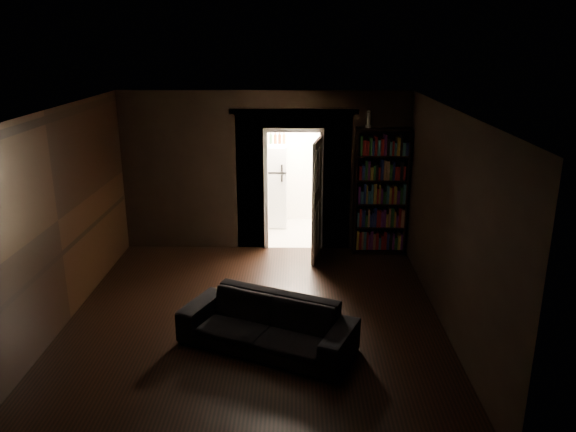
{
  "coord_description": "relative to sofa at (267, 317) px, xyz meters",
  "views": [
    {
      "loc": [
        0.57,
        -6.78,
        3.63
      ],
      "look_at": [
        0.44,
        0.9,
        1.19
      ],
      "focal_mm": 35.0,
      "sensor_mm": 36.0,
      "label": 1
    }
  ],
  "objects": [
    {
      "name": "ground",
      "position": [
        -0.21,
        0.69,
        -0.41
      ],
      "size": [
        5.5,
        5.5,
        0.0
      ],
      "primitive_type": "plane",
      "color": "black",
      "rests_on": "ground"
    },
    {
      "name": "bookshelf",
      "position": [
        1.79,
        3.28,
        0.69
      ],
      "size": [
        0.93,
        0.42,
        2.2
      ],
      "primitive_type": "cube",
      "rotation": [
        0.0,
        0.0,
        -0.11
      ],
      "color": "black",
      "rests_on": "ground"
    },
    {
      "name": "kitchen_alcove",
      "position": [
        0.29,
        4.56,
        0.8
      ],
      "size": [
        2.2,
        1.8,
        2.6
      ],
      "color": "#B1A99A",
      "rests_on": "ground"
    },
    {
      "name": "door",
      "position": [
        0.69,
        3.0,
        0.62
      ],
      "size": [
        0.2,
        0.85,
        2.05
      ],
      "primitive_type": "cube",
      "rotation": [
        0.0,
        0.0,
        1.4
      ],
      "color": "white",
      "rests_on": "ground"
    },
    {
      "name": "bottles",
      "position": [
        -0.16,
        4.81,
        1.38
      ],
      "size": [
        0.63,
        0.34,
        0.27
      ],
      "primitive_type": "cube",
      "rotation": [
        0.0,
        0.0,
        0.42
      ],
      "color": "black",
      "rests_on": "refrigerator"
    },
    {
      "name": "figurine",
      "position": [
        1.54,
        3.32,
        1.94
      ],
      "size": [
        0.12,
        0.12,
        0.29
      ],
      "primitive_type": "cube",
      "rotation": [
        0.0,
        0.0,
        0.37
      ],
      "color": "silver",
      "rests_on": "bookshelf"
    },
    {
      "name": "sofa",
      "position": [
        0.0,
        0.0,
        0.0
      ],
      "size": [
        2.31,
        1.69,
        0.82
      ],
      "primitive_type": "imported",
      "rotation": [
        0.0,
        0.0,
        -0.41
      ],
      "color": "black",
      "rests_on": "ground"
    },
    {
      "name": "refrigerator",
      "position": [
        -0.22,
        4.8,
        0.42
      ],
      "size": [
        0.95,
        0.91,
        1.65
      ],
      "primitive_type": "cube",
      "rotation": [
        0.0,
        0.0,
        -0.4
      ],
      "color": "white",
      "rests_on": "ground"
    },
    {
      "name": "room_walls",
      "position": [
        -0.22,
        1.76,
        1.27
      ],
      "size": [
        5.02,
        5.61,
        2.84
      ],
      "color": "black",
      "rests_on": "ground"
    }
  ]
}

